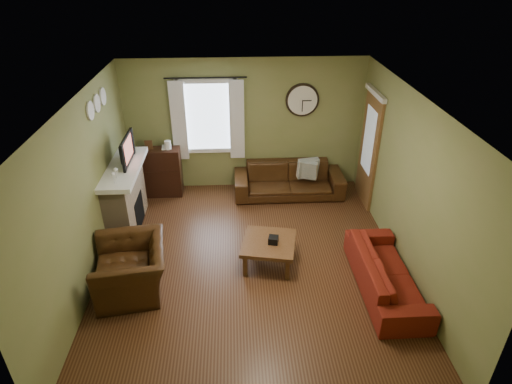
{
  "coord_description": "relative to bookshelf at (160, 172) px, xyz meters",
  "views": [
    {
      "loc": [
        -0.21,
        -5.28,
        4.26
      ],
      "look_at": [
        0.1,
        0.4,
        1.05
      ],
      "focal_mm": 30.0,
      "sensor_mm": 36.0,
      "label": 1
    }
  ],
  "objects": [
    {
      "name": "floor",
      "position": [
        1.68,
        -2.29,
        -0.49
      ],
      "size": [
        4.6,
        5.2,
        0.0
      ],
      "primitive_type": "cube",
      "color": "#492916",
      "rests_on": "ground"
    },
    {
      "name": "ceiling",
      "position": [
        1.68,
        -2.29,
        2.11
      ],
      "size": [
        4.6,
        5.2,
        0.0
      ],
      "primitive_type": "cube",
      "color": "white",
      "rests_on": "ground"
    },
    {
      "name": "wall_left",
      "position": [
        -0.62,
        -2.29,
        0.81
      ],
      "size": [
        0.0,
        5.2,
        2.6
      ],
      "primitive_type": "cube",
      "color": "olive",
      "rests_on": "ground"
    },
    {
      "name": "wall_right",
      "position": [
        3.98,
        -2.29,
        0.81
      ],
      "size": [
        0.0,
        5.2,
        2.6
      ],
      "primitive_type": "cube",
      "color": "olive",
      "rests_on": "ground"
    },
    {
      "name": "wall_back",
      "position": [
        1.68,
        0.31,
        0.81
      ],
      "size": [
        4.6,
        0.0,
        2.6
      ],
      "primitive_type": "cube",
      "color": "olive",
      "rests_on": "ground"
    },
    {
      "name": "wall_front",
      "position": [
        1.68,
        -4.89,
        0.81
      ],
      "size": [
        4.6,
        0.0,
        2.6
      ],
      "primitive_type": "cube",
      "color": "olive",
      "rests_on": "ground"
    },
    {
      "name": "fireplace",
      "position": [
        -0.42,
        -1.14,
        0.06
      ],
      "size": [
        0.4,
        1.4,
        1.1
      ],
      "primitive_type": "cube",
      "color": "tan",
      "rests_on": "floor"
    },
    {
      "name": "firebox",
      "position": [
        -0.23,
        -1.14,
        -0.19
      ],
      "size": [
        0.04,
        0.6,
        0.55
      ],
      "primitive_type": "cube",
      "color": "black",
      "rests_on": "fireplace"
    },
    {
      "name": "mantel",
      "position": [
        -0.39,
        -1.14,
        0.65
      ],
      "size": [
        0.58,
        1.6,
        0.08
      ],
      "primitive_type": "cube",
      "color": "white",
      "rests_on": "fireplace"
    },
    {
      "name": "tv",
      "position": [
        -0.37,
        -0.99,
        0.87
      ],
      "size": [
        0.08,
        0.6,
        0.35
      ],
      "primitive_type": "imported",
      "rotation": [
        0.0,
        0.0,
        1.57
      ],
      "color": "black",
      "rests_on": "mantel"
    },
    {
      "name": "tv_screen",
      "position": [
        -0.29,
        -0.99,
        0.92
      ],
      "size": [
        0.02,
        0.62,
        0.36
      ],
      "primitive_type": "cube",
      "color": "#994C3F",
      "rests_on": "mantel"
    },
    {
      "name": "medallion_left",
      "position": [
        -0.6,
        -1.49,
        1.76
      ],
      "size": [
        0.28,
        0.28,
        0.03
      ],
      "primitive_type": "cylinder",
      "color": "white",
      "rests_on": "wall_left"
    },
    {
      "name": "medallion_mid",
      "position": [
        -0.6,
        -1.14,
        1.76
      ],
      "size": [
        0.28,
        0.28,
        0.03
      ],
      "primitive_type": "cylinder",
      "color": "white",
      "rests_on": "wall_left"
    },
    {
      "name": "medallion_right",
      "position": [
        -0.6,
        -0.79,
        1.76
      ],
      "size": [
        0.28,
        0.28,
        0.03
      ],
      "primitive_type": "cylinder",
      "color": "white",
      "rests_on": "wall_left"
    },
    {
      "name": "window_pane",
      "position": [
        0.98,
        0.29,
        1.01
      ],
      "size": [
        1.0,
        0.02,
        1.3
      ],
      "primitive_type": null,
      "color": "silver",
      "rests_on": "wall_back"
    },
    {
      "name": "curtain_rod",
      "position": [
        0.98,
        0.19,
        1.78
      ],
      "size": [
        0.03,
        0.03,
        1.5
      ],
      "primitive_type": "cylinder",
      "color": "black",
      "rests_on": "wall_back"
    },
    {
      "name": "curtain_left",
      "position": [
        0.43,
        0.19,
        0.96
      ],
      "size": [
        0.28,
        0.04,
        1.55
      ],
      "primitive_type": "cube",
      "color": "silver",
      "rests_on": "wall_back"
    },
    {
      "name": "curtain_right",
      "position": [
        1.53,
        0.19,
        0.96
      ],
      "size": [
        0.28,
        0.04,
        1.55
      ],
      "primitive_type": "cube",
      "color": "silver",
      "rests_on": "wall_back"
    },
    {
      "name": "wall_clock",
      "position": [
        2.78,
        0.26,
        1.31
      ],
      "size": [
        0.64,
        0.06,
        0.64
      ],
      "primitive_type": null,
      "color": "white",
      "rests_on": "wall_back"
    },
    {
      "name": "door",
      "position": [
        3.95,
        -0.44,
        0.56
      ],
      "size": [
        0.05,
        0.9,
        2.1
      ],
      "primitive_type": "cube",
      "color": "brown",
      "rests_on": "floor"
    },
    {
      "name": "bookshelf",
      "position": [
        0.0,
        0.0,
        0.0
      ],
      "size": [
        0.82,
        0.35,
        0.97
      ],
      "primitive_type": null,
      "color": "black",
      "rests_on": "floor"
    },
    {
      "name": "book",
      "position": [
        0.08,
        0.05,
        0.47
      ],
      "size": [
        0.21,
        0.26,
        0.02
      ],
      "primitive_type": "imported",
      "rotation": [
        0.0,
        0.0,
        0.1
      ],
      "color": "#53321B",
      "rests_on": "bookshelf"
    },
    {
      "name": "sofa_brown",
      "position": [
        2.52,
        -0.14,
        -0.18
      ],
      "size": [
        2.14,
        0.84,
        0.62
      ],
      "primitive_type": "imported",
      "color": "#341D0C",
      "rests_on": "floor"
    },
    {
      "name": "pillow_left",
      "position": [
        2.9,
        -0.11,
        0.06
      ],
      "size": [
        0.43,
        0.2,
        0.41
      ],
      "primitive_type": "cube",
      "rotation": [
        0.0,
        0.0,
        0.21
      ],
      "color": "#939A93",
      "rests_on": "sofa_brown"
    },
    {
      "name": "pillow_right",
      "position": [
        2.87,
        -0.19,
        0.06
      ],
      "size": [
        0.39,
        0.25,
        0.37
      ],
      "primitive_type": "cube",
      "rotation": [
        0.0,
        0.0,
        -0.4
      ],
      "color": "#939A93",
      "rests_on": "sofa_brown"
    },
    {
      "name": "sofa_red",
      "position": [
        3.57,
        -2.96,
        -0.21
      ],
      "size": [
        0.74,
        1.9,
        0.55
      ],
      "primitive_type": "imported",
      "rotation": [
        0.0,
        0.0,
        1.57
      ],
      "color": "maroon",
      "rests_on": "floor"
    },
    {
      "name": "armchair",
      "position": [
        -0.04,
        -2.77,
        -0.13
      ],
      "size": [
        1.13,
        1.25,
        0.72
      ],
      "primitive_type": "imported",
      "rotation": [
        0.0,
        0.0,
        -1.41
      ],
      "color": "#341D0C",
      "rests_on": "floor"
    },
    {
      "name": "coffee_table",
      "position": [
        1.95,
        -2.32,
        -0.28
      ],
      "size": [
        0.93,
        0.93,
        0.42
      ],
      "primitive_type": null,
      "rotation": [
        0.0,
        0.0,
        -0.2
      ],
      "color": "#53321B",
      "rests_on": "floor"
    },
    {
      "name": "tissue_box",
      "position": [
        2.01,
        -2.35,
        -0.09
      ],
      "size": [
        0.17,
        0.17,
        0.11
      ],
      "primitive_type": "cube",
      "rotation": [
        0.0,
        0.0,
        -0.23
      ],
      "color": "black",
      "rests_on": "coffee_table"
    },
    {
      "name": "wine_glass_a",
      "position": [
        -0.37,
        -1.74,
        0.79
      ],
      "size": [
        0.06,
        0.06,
        0.19
      ],
      "primitive_type": null,
      "color": "white",
      "rests_on": "mantel"
    },
    {
      "name": "wine_glass_b",
      "position": [
        -0.37,
        -1.58,
        0.78
      ],
      "size": [
        0.06,
        0.06,
        0.18
      ],
      "primitive_type": null,
      "color": "white",
      "rests_on": "mantel"
    }
  ]
}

